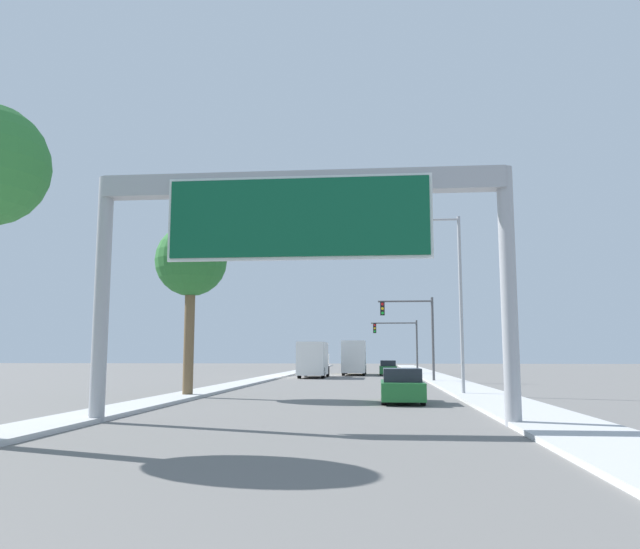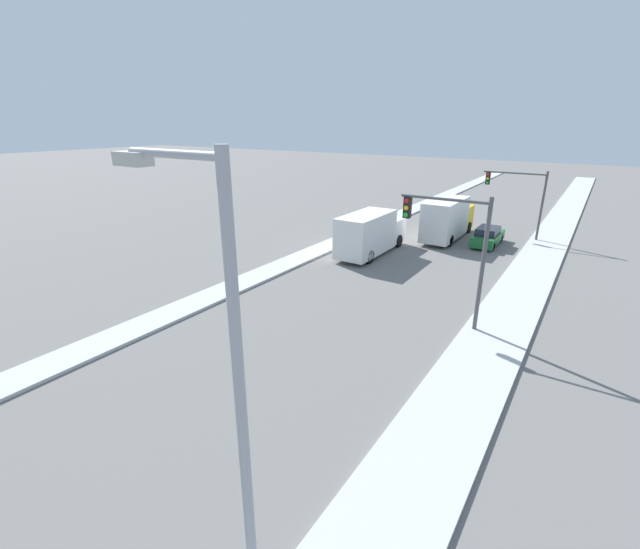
% 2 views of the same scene
% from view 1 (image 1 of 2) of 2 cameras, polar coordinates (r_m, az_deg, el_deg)
% --- Properties ---
extents(sidewalk_right, '(3.00, 120.00, 0.15)m').
position_cam_1_polar(sidewalk_right, '(61.64, 10.31, -9.13)').
color(sidewalk_right, '#BCBCBC').
rests_on(sidewalk_right, ground).
extents(median_strip_left, '(2.00, 120.00, 0.15)m').
position_cam_1_polar(median_strip_left, '(62.17, -3.77, -9.21)').
color(median_strip_left, '#BCBCBC').
rests_on(median_strip_left, ground).
extents(sign_gantry, '(13.39, 0.73, 7.94)m').
position_cam_1_polar(sign_gantry, '(19.84, -1.93, 4.54)').
color(sign_gantry, '#9EA0A5').
rests_on(sign_gantry, ground).
extents(car_mid_right, '(1.85, 4.29, 1.52)m').
position_cam_1_polar(car_mid_right, '(28.26, 7.51, -10.13)').
color(car_mid_right, '#1E662D').
rests_on(car_mid_right, ground).
extents(car_mid_left, '(1.77, 4.67, 1.53)m').
position_cam_1_polar(car_mid_left, '(65.88, 6.23, -8.52)').
color(car_mid_left, '#1E662D').
rests_on(car_mid_left, ground).
extents(truck_box_primary, '(2.36, 8.23, 3.53)m').
position_cam_1_polar(truck_box_primary, '(66.05, 3.15, -7.62)').
color(truck_box_primary, yellow).
rests_on(truck_box_primary, ground).
extents(truck_box_secondary, '(2.42, 7.84, 3.26)m').
position_cam_1_polar(truck_box_secondary, '(58.51, -0.59, -7.79)').
color(truck_box_secondary, white).
rests_on(truck_box_secondary, ground).
extents(traffic_light_near_intersection, '(4.33, 0.32, 6.60)m').
position_cam_1_polar(traffic_light_near_intersection, '(49.52, 8.74, -4.59)').
color(traffic_light_near_intersection, '#4C4C4F').
rests_on(traffic_light_near_intersection, ground).
extents(traffic_light_mid_block, '(5.09, 0.32, 5.89)m').
position_cam_1_polar(traffic_light_mid_block, '(69.45, 7.45, -5.70)').
color(traffic_light_mid_block, '#4C4C4F').
rests_on(traffic_light_mid_block, ground).
extents(palm_tree_background, '(3.66, 3.66, 8.77)m').
position_cam_1_polar(palm_tree_background, '(32.77, -11.71, 1.04)').
color(palm_tree_background, brown).
rests_on(palm_tree_background, ground).
extents(street_lamp_right, '(2.19, 0.28, 9.49)m').
position_cam_1_polar(street_lamp_right, '(33.73, 12.35, -1.46)').
color(street_lamp_right, '#9EA0A5').
rests_on(street_lamp_right, ground).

